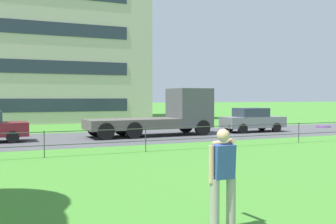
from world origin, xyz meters
TOP-DOWN VIEW (x-y plane):
  - street_strip at (0.00, 20.14)m, footprint 80.00×7.73m
  - park_fence at (0.00, 14.03)m, footprint 39.70×0.04m
  - person_thrower at (1.94, 4.67)m, footprint 0.52×0.75m
  - frisbee at (4.15, 4.69)m, footprint 0.38×0.38m
  - flatbed_truck_left at (7.51, 20.15)m, footprint 7.36×2.60m
  - car_grey_far_right at (13.40, 19.99)m, footprint 4.06×1.93m

SIDE VIEW (x-z plane):
  - street_strip at x=0.00m, z-range 0.00..0.01m
  - park_fence at x=0.00m, z-range 0.17..1.17m
  - car_grey_far_right at x=13.40m, z-range 0.01..1.55m
  - person_thrower at x=1.94m, z-range 0.07..1.77m
  - flatbed_truck_left at x=7.51m, z-range -0.16..2.59m
  - frisbee at x=4.15m, z-range 1.64..1.70m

